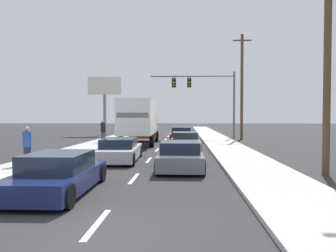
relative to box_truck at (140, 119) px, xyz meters
The scene contains 16 objects.
ground_plane 5.93m from the box_truck, 71.53° to the left, with size 140.00×140.00×0.00m, color #2B2B2D.
sidewalk_right 7.01m from the box_truck, ahead, with size 2.81×80.00×0.14m, color #B2AFA8.
sidewalk_left 3.78m from the box_truck, behind, with size 2.81×80.00×0.14m, color #B2AFA8.
lane_markings 2.91m from the box_truck, 30.86° to the left, with size 0.14×52.00×0.01m.
box_truck is the anchor object (origin of this frame).
car_silver 9.49m from the box_truck, 88.28° to the right, with size 2.13×4.69×1.18m.
car_navy 16.34m from the box_truck, 90.61° to the right, with size 2.05×4.47×1.22m.
car_maroon 4.25m from the box_truck, 33.51° to the left, with size 2.01×4.17×1.37m.
car_yellow 6.33m from the box_truck, 53.32° to the right, with size 1.96×4.57×1.28m.
car_gray 12.22m from the box_truck, 73.46° to the right, with size 2.00×4.61×1.22m.
traffic_signal_mast 9.12m from the box_truck, 53.41° to the left, with size 8.60×0.69×6.81m.
utility_pole_near 16.17m from the box_truck, 54.70° to the right, with size 1.80×0.28×10.08m.
utility_pole_mid 11.56m from the box_truck, 33.36° to the left, with size 1.80×0.28×10.33m.
roadside_billboard 14.20m from the box_truck, 115.68° to the left, with size 4.08×0.36×7.06m.
pedestrian_near_corner 12.34m from the box_truck, 105.99° to the right, with size 0.38×0.38×1.72m.
pedestrian_mid_block 3.17m from the box_truck, behind, with size 0.38×0.38×1.88m.
Camera 1 is at (1.88, -5.94, 2.33)m, focal length 34.10 mm.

